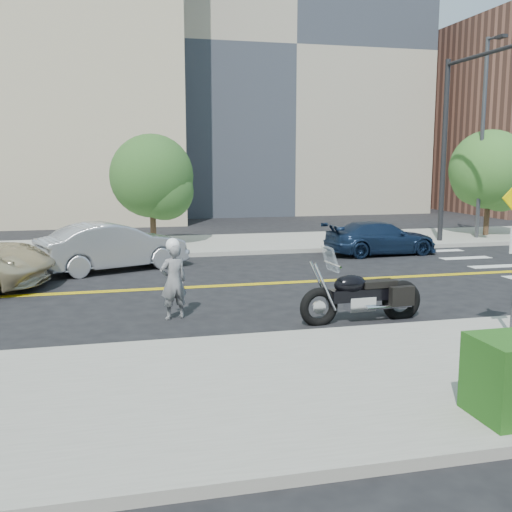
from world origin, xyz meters
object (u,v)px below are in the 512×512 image
Objects in this scene: motorcyclist at (173,279)px; parked_car_blue at (381,238)px; parked_car_silver at (113,246)px; motorcycle at (363,283)px.

motorcyclist is 10.76m from parked_car_blue.
motorcyclist reaches higher than parked_car_silver.
motorcyclist is 0.65× the size of motorcycle.
motorcycle is 0.65× the size of parked_car_blue.
motorcycle is at bearing 146.54° from motorcyclist.
parked_car_blue is at bearing -155.43° from motorcyclist.
motorcyclist is at bearing 127.86° from parked_car_blue.
motorcyclist is at bearing 159.84° from motorcycle.
parked_car_silver is (-1.19, 6.15, -0.12)m from motorcyclist.
motorcycle is (3.77, -1.12, -0.05)m from motorcyclist.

